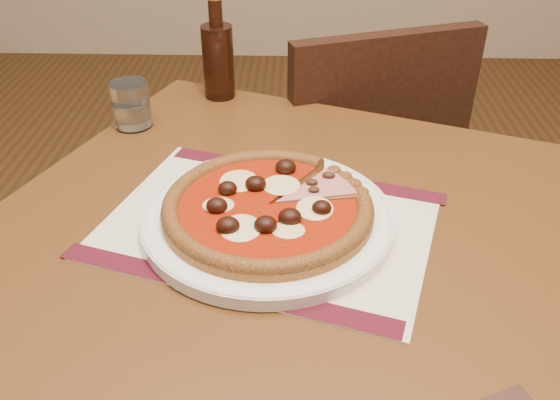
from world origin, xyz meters
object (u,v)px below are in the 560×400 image
object	(u,v)px
chair_far	(356,172)
pizza	(267,206)
bottle	(218,58)
water_glass	(131,105)
table	(280,282)
plate	(268,218)

from	to	relation	value
chair_far	pizza	size ratio (longest dim) A/B	3.03
chair_far	bottle	size ratio (longest dim) A/B	4.31
chair_far	water_glass	size ratio (longest dim) A/B	10.60
table	pizza	world-z (taller)	pizza
plate	bottle	world-z (taller)	bottle
plate	water_glass	world-z (taller)	water_glass
table	pizza	bearing A→B (deg)	170.21
chair_far	water_glass	bearing A→B (deg)	12.23
chair_far	plate	size ratio (longest dim) A/B	2.52
water_glass	table	bearing A→B (deg)	-47.70
table	plate	bearing A→B (deg)	169.06
table	chair_far	size ratio (longest dim) A/B	1.19
plate	pizza	size ratio (longest dim) A/B	1.20
chair_far	water_glass	world-z (taller)	chair_far
plate	pizza	distance (m)	0.02
bottle	plate	bearing A→B (deg)	-75.05
bottle	chair_far	bearing A→B (deg)	24.89
chair_far	bottle	xyz separation A→B (m)	(-0.30, -0.14, 0.33)
table	pizza	size ratio (longest dim) A/B	3.60
plate	bottle	size ratio (longest dim) A/B	1.71
chair_far	bottle	bearing A→B (deg)	5.17
plate	water_glass	distance (m)	0.39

